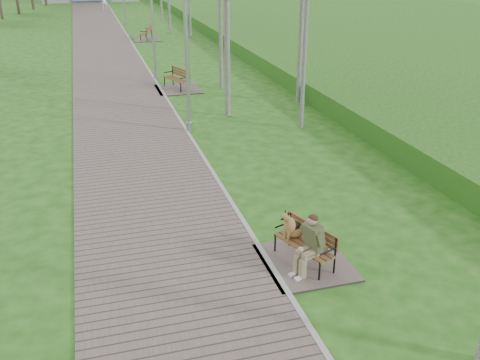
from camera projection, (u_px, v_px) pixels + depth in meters
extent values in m
plane|color=#1D5310|center=(209.00, 168.00, 14.33)|extent=(120.00, 120.00, 0.00)
cube|color=#645651|center=(102.00, 43.00, 32.80)|extent=(3.50, 67.00, 0.04)
cube|color=#999993|center=(131.00, 42.00, 33.24)|extent=(0.10, 67.00, 0.05)
cube|color=#4E8D30|center=(319.00, 37.00, 34.98)|extent=(14.00, 70.00, 1.60)
cube|color=#645651|center=(305.00, 262.00, 10.01)|extent=(1.56, 1.74, 0.04)
cube|color=brown|center=(304.00, 245.00, 9.85)|extent=(0.82, 1.36, 0.03)
cube|color=brown|center=(313.00, 231.00, 9.87)|extent=(0.48, 1.23, 0.29)
cube|color=#645651|center=(178.00, 89.00, 22.15)|extent=(1.74, 1.94, 0.04)
cube|color=brown|center=(176.00, 79.00, 21.97)|extent=(0.90, 1.52, 0.04)
cube|color=brown|center=(181.00, 72.00, 21.99)|extent=(0.53, 1.38, 0.32)
cube|color=#645651|center=(147.00, 39.00, 34.03)|extent=(1.73, 1.92, 0.04)
cube|color=brown|center=(146.00, 33.00, 33.85)|extent=(0.90, 1.50, 0.04)
cube|color=brown|center=(149.00, 29.00, 33.73)|extent=(0.53, 1.37, 0.32)
cylinder|color=#999BA0|center=(190.00, 127.00, 17.09)|extent=(0.21, 0.21, 0.31)
cylinder|color=#999BA0|center=(187.00, 50.00, 16.12)|extent=(0.12, 0.12, 5.18)
cylinder|color=#999BA0|center=(156.00, 76.00, 23.81)|extent=(0.19, 0.19, 0.29)
cylinder|color=#999BA0|center=(153.00, 23.00, 22.90)|extent=(0.12, 0.12, 4.85)
cylinder|color=#999BA0|center=(125.00, 23.00, 40.15)|extent=(0.21, 0.21, 0.31)
cylinder|color=#999BA0|center=(111.00, 2.00, 55.91)|extent=(0.17, 0.17, 0.26)
imported|color=white|center=(104.00, 1.00, 49.88)|extent=(0.68, 0.54, 1.62)
cylinder|color=silver|center=(227.00, 5.00, 17.28)|extent=(0.18, 0.18, 7.42)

